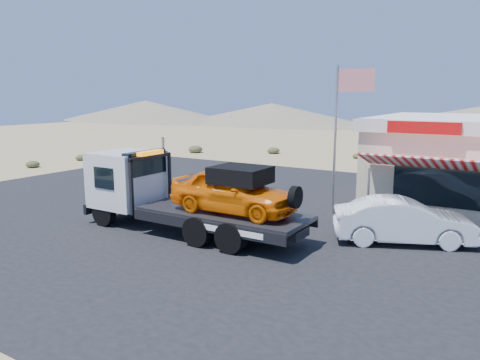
{
  "coord_description": "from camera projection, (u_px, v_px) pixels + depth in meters",
  "views": [
    {
      "loc": [
        11.38,
        -13.57,
        4.88
      ],
      "look_at": [
        1.65,
        2.12,
        1.5
      ],
      "focal_mm": 35.0,
      "sensor_mm": 36.0,
      "label": 1
    }
  ],
  "objects": [
    {
      "name": "white_sedan",
      "position": [
        403.0,
        221.0,
        15.44
      ],
      "size": [
        4.75,
        3.25,
        1.48
      ],
      "primitive_type": "imported",
      "rotation": [
        0.0,
        0.0,
        1.99
      ],
      "color": "silver",
      "rests_on": "asphalt_lot"
    },
    {
      "name": "asphalt_lot",
      "position": [
        258.0,
        212.0,
        19.59
      ],
      "size": [
        32.0,
        24.0,
        0.02
      ],
      "primitive_type": "cube",
      "color": "black",
      "rests_on": "ground"
    },
    {
      "name": "flagpole",
      "position": [
        341.0,
        123.0,
        18.64
      ],
      "size": [
        1.55,
        0.1,
        6.0
      ],
      "color": "#99999E",
      "rests_on": "asphalt_lot"
    },
    {
      "name": "ground",
      "position": [
        175.0,
        222.0,
        18.12
      ],
      "size": [
        120.0,
        120.0,
        0.0
      ],
      "primitive_type": "plane",
      "color": "tan",
      "rests_on": "ground"
    },
    {
      "name": "desert_scrub",
      "position": [
        100.0,
        163.0,
        32.05
      ],
      "size": [
        23.59,
        32.99,
        0.64
      ],
      "color": "#383F22",
      "rests_on": "ground"
    },
    {
      "name": "distant_hills",
      "position": [
        363.0,
        115.0,
        68.94
      ],
      "size": [
        126.0,
        48.0,
        4.2
      ],
      "color": "#726B59",
      "rests_on": "ground"
    },
    {
      "name": "tow_truck",
      "position": [
        186.0,
        191.0,
        16.51
      ],
      "size": [
        8.46,
        2.51,
        2.83
      ],
      "color": "black",
      "rests_on": "asphalt_lot"
    }
  ]
}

